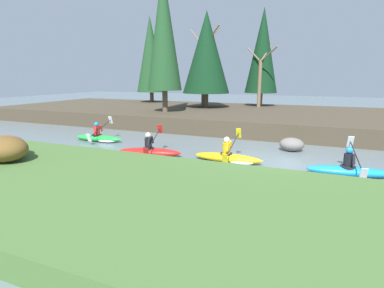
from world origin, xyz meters
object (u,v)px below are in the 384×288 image
Objects in this scene: kayaker_middle at (230,157)px; boulder_midstream at (292,144)px; kayaker_lead at (350,170)px; kayaker_trailing at (150,151)px; kayaker_far_back at (100,138)px.

kayaker_middle reaches higher than boulder_midstream.
kayaker_lead reaches higher than boulder_midstream.
kayaker_middle is 3.41m from kayaker_trailing.
boulder_midstream is at bearing 117.44° from kayaker_lead.
boulder_midstream is (2.06, 2.86, 0.10)m from kayaker_middle.
kayaker_lead is 7.54m from kayaker_trailing.
boulder_midstream is at bearing 54.70° from kayaker_middle.
kayaker_lead is 3.62m from boulder_midstream.
kayaker_middle is at bearing 170.86° from kayaker_lead.
kayaker_far_back is (-7.28, 1.19, 0.00)m from kayaker_middle.
kayaker_trailing is at bearing -149.52° from boulder_midstream.
kayaker_lead is at bearing -10.27° from kayaker_far_back.
kayaker_lead is at bearing -9.80° from kayaker_trailing.
kayaker_middle is 7.37m from kayaker_far_back.
boulder_midstream is at bearing 6.29° from kayaker_far_back.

